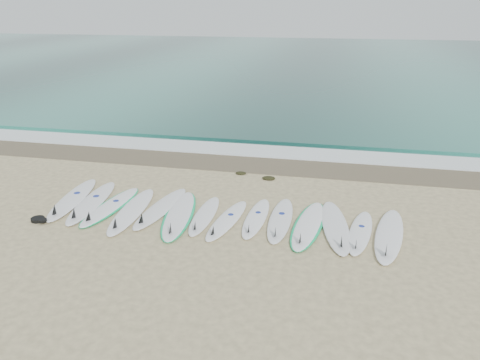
% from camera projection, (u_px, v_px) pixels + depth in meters
% --- Properties ---
extents(ground, '(120.00, 120.00, 0.00)m').
position_uv_depth(ground, '(218.00, 217.00, 11.49)').
color(ground, tan).
extents(ocean, '(120.00, 55.00, 0.03)m').
position_uv_depth(ocean, '(310.00, 61.00, 41.17)').
color(ocean, '#206055').
rests_on(ocean, ground).
extents(wet_sand_band, '(120.00, 1.80, 0.01)m').
position_uv_depth(wet_sand_band, '(249.00, 164.00, 15.23)').
color(wet_sand_band, brown).
rests_on(wet_sand_band, ground).
extents(foam_band, '(120.00, 1.40, 0.04)m').
position_uv_depth(foam_band, '(257.00, 151.00, 16.50)').
color(foam_band, silver).
rests_on(foam_band, ground).
extents(wave_crest, '(120.00, 1.00, 0.10)m').
position_uv_depth(wave_crest, '(264.00, 138.00, 17.86)').
color(wave_crest, '#206055').
rests_on(wave_crest, ground).
extents(surfboard_0, '(0.99, 2.97, 0.37)m').
position_uv_depth(surfboard_0, '(72.00, 199.00, 12.34)').
color(surfboard_0, white).
rests_on(surfboard_0, ground).
extents(surfboard_1, '(0.89, 2.93, 0.37)m').
position_uv_depth(surfboard_1, '(91.00, 203.00, 12.14)').
color(surfboard_1, white).
rests_on(surfboard_1, ground).
extents(surfboard_2, '(0.87, 2.68, 0.33)m').
position_uv_depth(surfboard_2, '(110.00, 207.00, 11.94)').
color(surfboard_2, white).
rests_on(surfboard_2, ground).
extents(surfboard_3, '(0.78, 2.90, 0.37)m').
position_uv_depth(surfboard_3, '(131.00, 211.00, 11.64)').
color(surfboard_3, white).
rests_on(surfboard_3, ground).
extents(surfboard_4, '(0.85, 2.76, 0.35)m').
position_uv_depth(surfboard_4, '(160.00, 208.00, 11.81)').
color(surfboard_4, white).
rests_on(surfboard_4, ground).
extents(surfboard_5, '(1.12, 2.97, 0.37)m').
position_uv_depth(surfboard_5, '(179.00, 215.00, 11.46)').
color(surfboard_5, white).
rests_on(surfboard_5, ground).
extents(surfboard_6, '(0.53, 2.33, 0.30)m').
position_uv_depth(surfboard_6, '(204.00, 216.00, 11.42)').
color(surfboard_6, white).
rests_on(surfboard_6, ground).
extents(surfboard_7, '(0.82, 2.43, 0.30)m').
position_uv_depth(surfboard_7, '(226.00, 221.00, 11.18)').
color(surfboard_7, white).
rests_on(surfboard_7, ground).
extents(surfboard_8, '(0.55, 2.34, 0.30)m').
position_uv_depth(surfboard_8, '(256.00, 218.00, 11.29)').
color(surfboard_8, white).
rests_on(surfboard_8, ground).
extents(surfboard_9, '(0.54, 2.56, 0.33)m').
position_uv_depth(surfboard_9, '(280.00, 220.00, 11.19)').
color(surfboard_9, white).
rests_on(surfboard_9, ground).
extents(surfboard_10, '(0.95, 2.79, 0.35)m').
position_uv_depth(surfboard_10, '(308.00, 225.00, 10.95)').
color(surfboard_10, white).
rests_on(surfboard_10, ground).
extents(surfboard_11, '(0.97, 2.90, 0.36)m').
position_uv_depth(surfboard_11, '(336.00, 227.00, 10.84)').
color(surfboard_11, silver).
rests_on(surfboard_11, ground).
extents(surfboard_12, '(0.81, 2.38, 0.30)m').
position_uv_depth(surfboard_12, '(360.00, 233.00, 10.60)').
color(surfboard_12, white).
rests_on(surfboard_12, ground).
extents(surfboard_13, '(1.02, 2.90, 0.36)m').
position_uv_depth(surfboard_13, '(389.00, 236.00, 10.44)').
color(surfboard_13, white).
rests_on(surfboard_13, ground).
extents(seaweed_near, '(0.33, 0.26, 0.06)m').
position_uv_depth(seaweed_near, '(241.00, 173.00, 14.32)').
color(seaweed_near, black).
rests_on(seaweed_near, ground).
extents(seaweed_far, '(0.39, 0.30, 0.08)m').
position_uv_depth(seaweed_far, '(269.00, 178.00, 13.91)').
color(seaweed_far, black).
rests_on(seaweed_far, ground).
extents(leash_coil, '(0.46, 0.36, 0.11)m').
position_uv_depth(leash_coil, '(39.00, 220.00, 11.24)').
color(leash_coil, black).
rests_on(leash_coil, ground).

